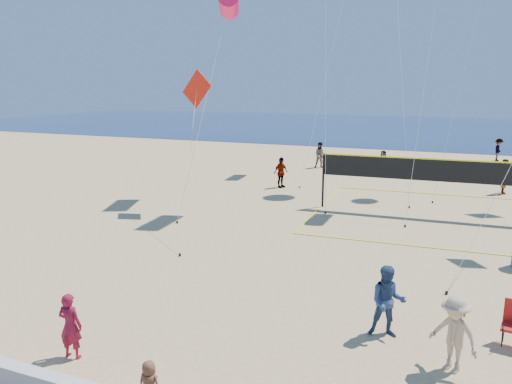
% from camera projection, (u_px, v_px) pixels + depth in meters
% --- Properties ---
extents(ground, '(120.00, 120.00, 0.00)m').
position_uv_depth(ground, '(265.00, 359.00, 10.92)').
color(ground, tan).
rests_on(ground, ground).
extents(ocean, '(140.00, 50.00, 0.03)m').
position_uv_depth(ocean, '(433.00, 128.00, 66.93)').
color(ocean, '#10254D').
rests_on(ocean, ground).
extents(woman, '(0.59, 0.42, 1.49)m').
position_uv_depth(woman, '(70.00, 326.00, 10.83)').
color(woman, maroon).
rests_on(woman, ground).
extents(bystander_a, '(0.97, 0.82, 1.75)m').
position_uv_depth(bystander_a, '(388.00, 302.00, 11.74)').
color(bystander_a, navy).
rests_on(bystander_a, ground).
extents(bystander_b, '(1.23, 1.07, 1.66)m').
position_uv_depth(bystander_b, '(454.00, 334.00, 10.30)').
color(bystander_b, tan).
rests_on(bystander_b, ground).
extents(far_person_0, '(0.83, 1.12, 1.76)m').
position_uv_depth(far_person_0, '(281.00, 173.00, 28.76)').
color(far_person_0, gray).
rests_on(far_person_0, ground).
extents(far_person_1, '(1.15, 1.32, 1.44)m').
position_uv_depth(far_person_1, '(383.00, 161.00, 34.10)').
color(far_person_1, gray).
rests_on(far_person_1, ground).
extents(far_person_2, '(0.55, 0.75, 1.91)m').
position_uv_depth(far_person_2, '(505.00, 177.00, 27.12)').
color(far_person_2, gray).
rests_on(far_person_2, ground).
extents(far_person_3, '(1.06, 0.94, 1.83)m').
position_uv_depth(far_person_3, '(320.00, 155.00, 35.54)').
color(far_person_3, gray).
rests_on(far_person_3, ground).
extents(far_person_4, '(0.87, 1.24, 1.75)m').
position_uv_depth(far_person_4, '(499.00, 150.00, 38.68)').
color(far_person_4, gray).
rests_on(far_person_4, ground).
extents(volleyball_net, '(10.26, 10.12, 2.64)m').
position_uv_depth(volleyball_net, '(429.00, 176.00, 22.41)').
color(volleyball_net, black).
rests_on(volleyball_net, ground).
extents(kite_0, '(1.95, 7.71, 10.56)m').
position_uv_depth(kite_0, '(229.00, 3.00, 25.28)').
color(kite_0, '#F8145B').
rests_on(kite_0, ground).
extents(kite_3, '(3.62, 6.62, 6.56)m').
position_uv_depth(kite_3, '(196.00, 94.00, 22.71)').
color(kite_3, red).
rests_on(kite_3, ground).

